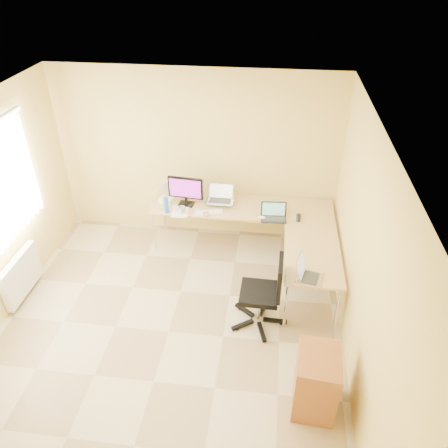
# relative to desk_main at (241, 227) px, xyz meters

# --- Properties ---
(floor) EXTENTS (4.50, 4.50, 0.00)m
(floor) POSITION_rel_desk_main_xyz_m (-0.72, -1.85, -0.36)
(floor) COLOR #C2B089
(floor) RESTS_ON ground
(ceiling) EXTENTS (4.50, 4.50, 0.00)m
(ceiling) POSITION_rel_desk_main_xyz_m (-0.72, -1.85, 2.24)
(ceiling) COLOR white
(ceiling) RESTS_ON ground
(wall_back) EXTENTS (4.50, 0.00, 4.50)m
(wall_back) POSITION_rel_desk_main_xyz_m (-0.72, 0.40, 0.93)
(wall_back) COLOR #E8C76A
(wall_back) RESTS_ON ground
(wall_right) EXTENTS (0.00, 4.50, 4.50)m
(wall_right) POSITION_rel_desk_main_xyz_m (1.38, -1.85, 0.93)
(wall_right) COLOR #E8C76A
(wall_right) RESTS_ON ground
(desk_main) EXTENTS (2.65, 0.70, 0.73)m
(desk_main) POSITION_rel_desk_main_xyz_m (0.00, 0.00, 0.00)
(desk_main) COLOR tan
(desk_main) RESTS_ON ground
(desk_return) EXTENTS (0.70, 1.30, 0.73)m
(desk_return) POSITION_rel_desk_main_xyz_m (0.98, -1.00, 0.00)
(desk_return) COLOR tan
(desk_return) RESTS_ON ground
(monitor) EXTENTS (0.53, 0.22, 0.44)m
(monitor) POSITION_rel_desk_main_xyz_m (-0.82, -0.05, 0.59)
(monitor) COLOR black
(monitor) RESTS_ON desk_main
(book_stack) EXTENTS (0.25, 0.32, 0.05)m
(book_stack) POSITION_rel_desk_main_xyz_m (-0.42, 0.14, 0.39)
(book_stack) COLOR #27886F
(book_stack) RESTS_ON desk_main
(laptop_center) EXTENTS (0.39, 0.30, 0.25)m
(laptop_center) POSITION_rel_desk_main_xyz_m (-0.32, 0.01, 0.54)
(laptop_center) COLOR silver
(laptop_center) RESTS_ON desk_main
(laptop_black) EXTENTS (0.37, 0.29, 0.22)m
(laptop_black) POSITION_rel_desk_main_xyz_m (0.47, -0.29, 0.48)
(laptop_black) COLOR black
(laptop_black) RESTS_ON desk_main
(keyboard) EXTENTS (0.41, 0.20, 0.02)m
(keyboard) POSITION_rel_desk_main_xyz_m (-0.45, -0.24, 0.37)
(keyboard) COLOR white
(keyboard) RESTS_ON desk_main
(mouse) EXTENTS (0.12, 0.10, 0.04)m
(mouse) POSITION_rel_desk_main_xyz_m (0.30, -0.30, 0.38)
(mouse) COLOR white
(mouse) RESTS_ON desk_main
(mug) EXTENTS (0.14, 0.14, 0.10)m
(mug) POSITION_rel_desk_main_xyz_m (-0.84, -0.30, 0.42)
(mug) COLOR beige
(mug) RESTS_ON desk_main
(cd_stack) EXTENTS (0.11, 0.11, 0.03)m
(cd_stack) POSITION_rel_desk_main_xyz_m (-0.47, -0.30, 0.38)
(cd_stack) COLOR silver
(cd_stack) RESTS_ON desk_main
(water_bottle) EXTENTS (0.09, 0.09, 0.25)m
(water_bottle) POSITION_rel_desk_main_xyz_m (-1.06, -0.30, 0.49)
(water_bottle) COLOR #2B5AAC
(water_bottle) RESTS_ON desk_main
(papers) EXTENTS (0.26, 0.36, 0.01)m
(papers) POSITION_rel_desk_main_xyz_m (-0.87, -0.25, 0.37)
(papers) COLOR white
(papers) RESTS_ON desk_main
(white_box) EXTENTS (0.22, 0.18, 0.07)m
(white_box) POSITION_rel_desk_main_xyz_m (-1.13, -0.02, 0.40)
(white_box) COLOR white
(white_box) RESTS_ON desk_main
(desk_fan) EXTENTS (0.24, 0.24, 0.24)m
(desk_fan) POSITION_rel_desk_main_xyz_m (-1.13, 0.18, 0.48)
(desk_fan) COLOR silver
(desk_fan) RESTS_ON desk_main
(black_cup) EXTENTS (0.08, 0.08, 0.11)m
(black_cup) POSITION_rel_desk_main_xyz_m (0.81, -0.30, 0.42)
(black_cup) COLOR black
(black_cup) RESTS_ON desk_main
(laptop_return) EXTENTS (0.41, 0.35, 0.23)m
(laptop_return) POSITION_rel_desk_main_xyz_m (0.91, -1.51, 0.48)
(laptop_return) COLOR silver
(laptop_return) RESTS_ON desk_return
(office_chair) EXTENTS (0.61, 0.61, 0.99)m
(office_chair) POSITION_rel_desk_main_xyz_m (0.35, -1.54, 0.14)
(office_chair) COLOR black
(office_chair) RESTS_ON ground
(cabinet) EXTENTS (0.45, 0.54, 0.71)m
(cabinet) POSITION_rel_desk_main_xyz_m (0.97, -2.63, -0.01)
(cabinet) COLOR brown
(cabinet) RESTS_ON ground
(radiator) EXTENTS (0.09, 0.80, 0.55)m
(radiator) POSITION_rel_desk_main_xyz_m (-2.75, -1.45, -0.02)
(radiator) COLOR white
(radiator) RESTS_ON ground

